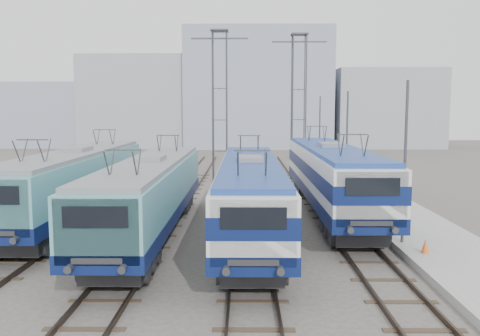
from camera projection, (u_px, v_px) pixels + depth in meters
name	position (u px, v px, depth m)	size (l,w,h in m)	color
ground	(192.00, 263.00, 19.38)	(160.00, 160.00, 0.00)	#514C47
platform	(397.00, 216.00, 27.21)	(4.00, 70.00, 0.30)	#9E9E99
locomotive_far_left	(76.00, 179.00, 26.28)	(2.85, 17.99, 3.39)	#0B184B
locomotive_center_left	(151.00, 191.00, 22.89)	(2.74, 17.29, 3.25)	#0B184B
locomotive_center_right	(250.00, 190.00, 22.76)	(2.74, 17.29, 3.25)	#0B184B
locomotive_far_right	(331.00, 173.00, 27.94)	(2.94, 18.61, 3.50)	#0B184B
catenary_tower_west	(220.00, 99.00, 40.48)	(4.50, 1.20, 12.00)	#3F4247
catenary_tower_east	(299.00, 100.00, 42.40)	(4.50, 1.20, 12.00)	#3F4247
mast_front	(405.00, 166.00, 20.89)	(0.12, 0.12, 7.00)	#3F4247
mast_mid	(347.00, 146.00, 32.81)	(0.12, 0.12, 7.00)	#3F4247
mast_rear	(320.00, 136.00, 44.73)	(0.12, 0.12, 7.00)	#3F4247
safety_cone	(425.00, 246.00, 19.56)	(0.30, 0.30, 0.57)	orange
building_west	(144.00, 102.00, 80.31)	(18.00, 12.00, 14.00)	#959CA6
building_center	(258.00, 90.00, 79.91)	(22.00, 14.00, 18.00)	#8D95AA
building_east	(384.00, 109.00, 80.06)	(16.00, 12.00, 12.00)	#959CA6
building_far_west	(44.00, 115.00, 80.69)	(14.00, 10.00, 10.00)	#8D95AA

